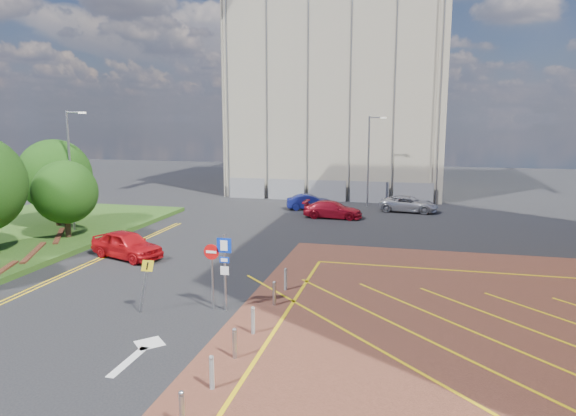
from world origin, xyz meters
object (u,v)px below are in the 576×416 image
at_px(tree_d, 55,175).
at_px(sign_cluster, 220,264).
at_px(car_blue_back, 309,202).
at_px(warning_sign, 145,279).
at_px(tree_c, 65,192).
at_px(lamp_back, 369,158).
at_px(car_red_back, 333,210).
at_px(car_silver_back, 409,204).
at_px(lamp_left_far, 71,166).
at_px(car_red_left, 127,245).

distance_m(tree_d, sign_cluster, 20.74).
bearing_deg(car_blue_back, warning_sign, 159.80).
bearing_deg(tree_d, tree_c, -45.00).
xyz_separation_m(lamp_back, car_red_back, (-2.28, -6.22, -3.68)).
bearing_deg(car_blue_back, car_silver_back, -100.72).
bearing_deg(lamp_left_far, car_red_back, 31.09).
xyz_separation_m(tree_c, car_silver_back, (21.14, 15.97, -2.52)).
relative_size(tree_c, warning_sign, 2.18).
relative_size(tree_c, car_blue_back, 1.24).
distance_m(tree_c, lamp_left_far, 2.65).
bearing_deg(tree_c, lamp_back, 45.68).
height_order(tree_d, sign_cluster, tree_d).
height_order(tree_c, car_silver_back, tree_c).
height_order(car_blue_back, car_silver_back, car_silver_back).
distance_m(tree_d, warning_sign, 19.29).
relative_size(lamp_back, car_blue_back, 2.02).
xyz_separation_m(tree_d, car_silver_back, (24.14, 12.97, -3.20)).
bearing_deg(warning_sign, lamp_left_far, 134.71).
bearing_deg(car_red_back, tree_c, 128.66).
bearing_deg(car_silver_back, lamp_left_far, 128.86).
distance_m(car_red_left, car_silver_back, 24.18).
bearing_deg(tree_d, sign_cluster, -35.58).
distance_m(car_blue_back, car_silver_back, 8.42).
height_order(tree_d, car_blue_back, tree_d).
distance_m(lamp_left_far, lamp_back, 24.46).
distance_m(lamp_left_far, sign_cluster, 18.58).
height_order(lamp_left_far, car_red_left, lamp_left_far).
height_order(lamp_left_far, lamp_back, lamp_left_far).
height_order(lamp_back, car_silver_back, lamp_back).
bearing_deg(car_blue_back, tree_d, 111.46).
bearing_deg(lamp_back, warning_sign, -103.19).
height_order(warning_sign, car_blue_back, warning_sign).
relative_size(lamp_back, car_red_back, 1.72).
xyz_separation_m(lamp_left_far, car_red_back, (16.22, 9.78, -3.98)).
bearing_deg(sign_cluster, warning_sign, -159.74).
height_order(car_blue_back, car_red_back, car_red_back).
height_order(car_red_left, car_silver_back, car_red_left).
height_order(tree_c, lamp_left_far, lamp_left_far).
bearing_deg(tree_d, car_red_left, -32.96).
height_order(sign_cluster, warning_sign, sign_cluster).
relative_size(tree_d, car_red_left, 1.34).
height_order(tree_d, warning_sign, tree_d).
distance_m(car_red_back, car_silver_back, 7.19).
relative_size(lamp_left_far, car_blue_back, 2.02).
xyz_separation_m(lamp_left_far, sign_cluster, (14.72, -11.02, -2.71)).
xyz_separation_m(tree_c, tree_d, (-3.00, 3.00, 0.68)).
height_order(tree_c, tree_d, tree_d).
xyz_separation_m(lamp_back, car_silver_back, (3.56, -2.03, -3.69)).
bearing_deg(warning_sign, car_red_back, 78.86).
xyz_separation_m(tree_c, car_blue_back, (12.76, 15.17, -2.54)).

